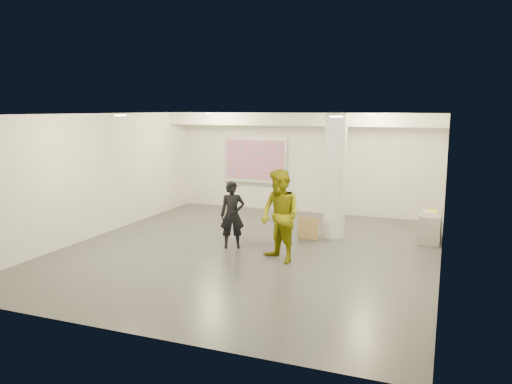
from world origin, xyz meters
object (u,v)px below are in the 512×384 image
at_px(column, 335,177).
at_px(projection_screen, 255,160).
at_px(man, 280,216).
at_px(credenza, 430,227).
at_px(woman, 232,215).

height_order(column, projection_screen, column).
bearing_deg(man, column, 107.50).
distance_m(credenza, woman, 4.76).
relative_size(projection_screen, man, 1.10).
bearing_deg(column, woman, -137.77).
distance_m(column, woman, 2.71).
bearing_deg(woman, column, 17.04).
relative_size(woman, man, 0.80).
bearing_deg(woman, credenza, 3.75).
relative_size(projection_screen, credenza, 1.86).
bearing_deg(projection_screen, man, -63.49).
distance_m(projection_screen, woman, 4.62).
height_order(projection_screen, credenza, projection_screen).
bearing_deg(credenza, man, -133.65).
bearing_deg(column, man, -104.64).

